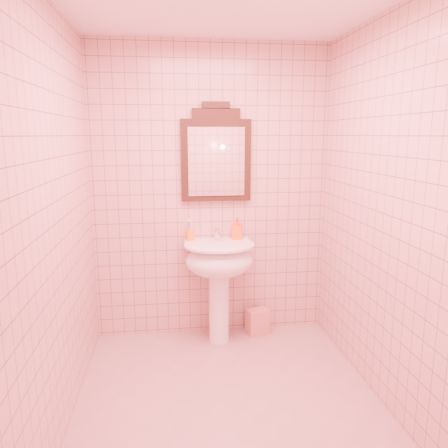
{
  "coord_description": "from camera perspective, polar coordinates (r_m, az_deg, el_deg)",
  "views": [
    {
      "loc": [
        -0.36,
        -2.59,
        1.74
      ],
      "look_at": [
        0.04,
        0.55,
        1.1
      ],
      "focal_mm": 35.0,
      "sensor_mm": 36.0,
      "label": 1
    }
  ],
  "objects": [
    {
      "name": "soap_dispenser",
      "position": [
        3.74,
        1.73,
        -0.57
      ],
      "size": [
        0.1,
        0.11,
        0.19
      ],
      "primitive_type": "imported",
      "rotation": [
        0.0,
        0.0,
        -0.23
      ],
      "color": "#FA5615",
      "rests_on": "pedestal_sink"
    },
    {
      "name": "floor",
      "position": [
        3.14,
        0.58,
        -22.14
      ],
      "size": [
        2.2,
        2.2,
        0.0
      ],
      "primitive_type": "plane",
      "color": "tan",
      "rests_on": "ground"
    },
    {
      "name": "mirror",
      "position": [
        3.69,
        -1.04,
        8.88
      ],
      "size": [
        0.59,
        0.06,
        0.82
      ],
      "color": "black",
      "rests_on": "back_wall"
    },
    {
      "name": "towel",
      "position": [
        3.99,
        4.37,
        -12.6
      ],
      "size": [
        0.21,
        0.17,
        0.23
      ],
      "primitive_type": "cube",
      "rotation": [
        0.0,
        0.0,
        0.28
      ],
      "color": "tan",
      "rests_on": "floor"
    },
    {
      "name": "back_wall",
      "position": [
        3.74,
        -1.69,
        3.98
      ],
      "size": [
        2.0,
        0.02,
        2.5
      ],
      "primitive_type": "cube",
      "color": "#CA9C8D",
      "rests_on": "floor"
    },
    {
      "name": "toothbrush_cup",
      "position": [
        3.71,
        -4.49,
        -1.45
      ],
      "size": [
        0.07,
        0.07,
        0.17
      ],
      "rotation": [
        0.0,
        0.0,
        0.33
      ],
      "color": "orange",
      "rests_on": "pedestal_sink"
    },
    {
      "name": "pedestal_sink",
      "position": [
        3.65,
        -0.64,
        -5.69
      ],
      "size": [
        0.58,
        0.58,
        0.86
      ],
      "color": "white",
      "rests_on": "floor"
    },
    {
      "name": "faucet",
      "position": [
        3.71,
        -0.9,
        -1.25
      ],
      "size": [
        0.04,
        0.16,
        0.11
      ],
      "color": "white",
      "rests_on": "pedestal_sink"
    }
  ]
}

